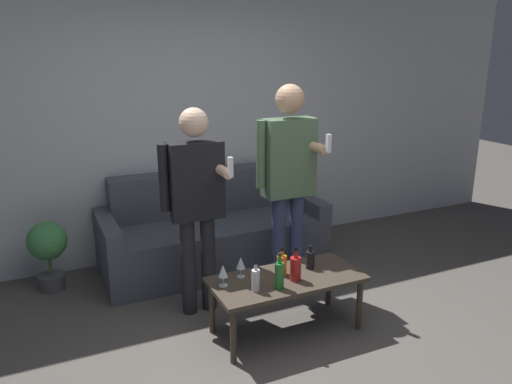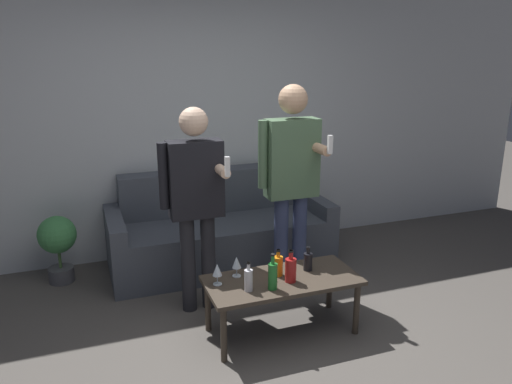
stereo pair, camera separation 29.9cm
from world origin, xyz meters
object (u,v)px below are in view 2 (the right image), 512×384
object	(u,v)px
couch	(219,232)
coffee_table	(282,285)
person_standing_left	(195,195)
bottle_orange	(278,265)
person_standing_right	(291,173)

from	to	relation	value
couch	coffee_table	xyz separation A→B (m)	(0.08, -1.35, 0.07)
coffee_table	person_standing_left	bearing A→B (deg)	131.23
bottle_orange	couch	bearing A→B (deg)	93.08
coffee_table	bottle_orange	distance (m)	0.14
person_standing_left	bottle_orange	bearing A→B (deg)	-45.99
couch	bottle_orange	xyz separation A→B (m)	(0.07, -1.29, 0.19)
bottle_orange	person_standing_right	xyz separation A→B (m)	(0.32, 0.53, 0.53)
coffee_table	person_standing_right	distance (m)	0.93
person_standing_left	person_standing_right	distance (m)	0.80
person_standing_left	person_standing_right	xyz separation A→B (m)	(0.80, 0.04, 0.09)
couch	person_standing_left	distance (m)	1.10
coffee_table	person_standing_right	xyz separation A→B (m)	(0.32, 0.58, 0.65)
couch	person_standing_right	size ratio (longest dim) A/B	1.19
person_standing_left	person_standing_right	size ratio (longest dim) A/B	0.92
bottle_orange	person_standing_left	size ratio (longest dim) A/B	0.12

